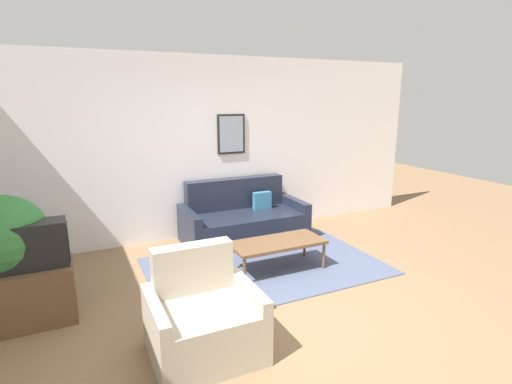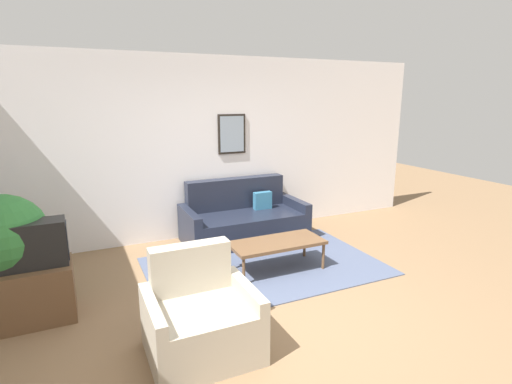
% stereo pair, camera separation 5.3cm
% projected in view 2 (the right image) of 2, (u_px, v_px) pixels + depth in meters
% --- Properties ---
extents(ground_plane, '(16.00, 16.00, 0.00)m').
position_uv_depth(ground_plane, '(272.00, 317.00, 3.90)').
color(ground_plane, '#846647').
extents(area_rug, '(2.88, 1.87, 0.01)m').
position_uv_depth(area_rug, '(265.00, 266.00, 5.07)').
color(area_rug, '#4C5670').
rests_on(area_rug, ground_plane).
extents(wall_back, '(8.00, 0.09, 2.70)m').
position_uv_depth(wall_back, '(192.00, 149.00, 5.92)').
color(wall_back, silver).
rests_on(wall_back, ground_plane).
extents(couch, '(1.80, 0.90, 0.88)m').
position_uv_depth(couch, '(243.00, 220.00, 6.02)').
color(couch, '#1E2333').
rests_on(couch, ground_plane).
extents(coffee_table, '(1.15, 0.52, 0.38)m').
position_uv_depth(coffee_table, '(277.00, 244.00, 4.89)').
color(coffee_table, brown).
rests_on(coffee_table, ground_plane).
extents(tv_stand, '(0.66, 0.48, 0.55)m').
position_uv_depth(tv_stand, '(37.00, 293.00, 3.82)').
color(tv_stand, brown).
rests_on(tv_stand, ground_plane).
extents(tv, '(0.63, 0.28, 0.43)m').
position_uv_depth(tv, '(30.00, 245.00, 3.70)').
color(tv, black).
rests_on(tv, tv_stand).
extents(armchair, '(0.88, 0.76, 0.87)m').
position_uv_depth(armchair, '(201.00, 320.00, 3.32)').
color(armchair, '#B2A893').
rests_on(armchair, ground_plane).
extents(potted_plant_tall, '(0.81, 0.81, 1.22)m').
position_uv_depth(potted_plant_tall, '(3.00, 239.00, 3.78)').
color(potted_plant_tall, '#935638').
rests_on(potted_plant_tall, ground_plane).
extents(potted_plant_by_window, '(0.55, 0.55, 0.84)m').
position_uv_depth(potted_plant_by_window, '(11.00, 249.00, 4.21)').
color(potted_plant_by_window, slate).
rests_on(potted_plant_by_window, ground_plane).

